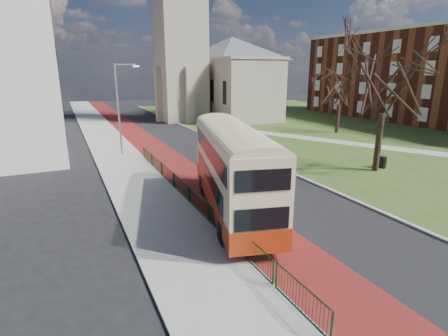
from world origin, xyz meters
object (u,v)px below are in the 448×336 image
streetlamp (120,105)px  winter_tree_far (341,82)px  bus (232,166)px  litter_bin (383,162)px  winter_tree_near (388,66)px

streetlamp → winter_tree_far: 26.24m
bus → streetlamp: bearing=115.2°
streetlamp → litter_bin: bearing=-36.5°
streetlamp → winter_tree_far: winter_tree_far is taller
bus → winter_tree_near: winter_tree_near is taller
winter_tree_near → streetlamp: bearing=141.2°
winter_tree_near → bus: bearing=-168.8°
streetlamp → winter_tree_near: bearing=-38.8°
winter_tree_near → winter_tree_far: 17.43m
bus → winter_tree_near: (13.70, 2.72, 5.20)m
winter_tree_near → litter_bin: (1.09, 0.31, -7.28)m
bus → litter_bin: (14.79, 3.03, -2.08)m
streetlamp → winter_tree_near: 21.81m
streetlamp → winter_tree_far: size_ratio=0.90×
bus → litter_bin: bus is taller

